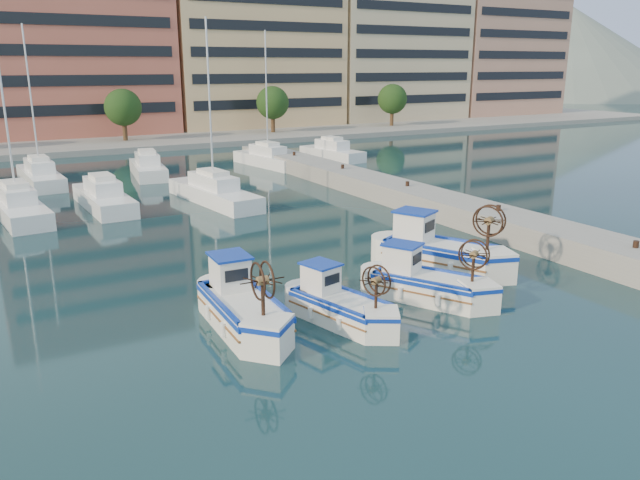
{
  "coord_description": "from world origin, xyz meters",
  "views": [
    {
      "loc": [
        -11.08,
        -17.59,
        8.68
      ],
      "look_at": [
        1.36,
        4.65,
        1.5
      ],
      "focal_mm": 35.0,
      "sensor_mm": 36.0,
      "label": 1
    }
  ],
  "objects": [
    {
      "name": "hill_east",
      "position": [
        140.0,
        110.0,
        0.0
      ],
      "size": [
        160.0,
        160.0,
        50.0
      ],
      "primitive_type": "cone",
      "color": "slate",
      "rests_on": "ground"
    },
    {
      "name": "fishing_boat_c",
      "position": [
        3.34,
        -0.01,
        0.73
      ],
      "size": [
        3.47,
        4.38,
        2.65
      ],
      "rotation": [
        0.0,
        0.0,
        0.51
      ],
      "color": "white",
      "rests_on": "ground"
    },
    {
      "name": "ground",
      "position": [
        0.0,
        0.0,
        0.0
      ],
      "size": [
        300.0,
        300.0,
        0.0
      ],
      "primitive_type": "plane",
      "color": "#1A3E44",
      "rests_on": "ground"
    },
    {
      "name": "fishing_boat_a",
      "position": [
        -3.75,
        0.97,
        0.81
      ],
      "size": [
        2.09,
        4.73,
        2.92
      ],
      "rotation": [
        0.0,
        0.0,
        -0.04
      ],
      "color": "white",
      "rests_on": "ground"
    },
    {
      "name": "yacht_marina",
      "position": [
        -3.81,
        27.65,
        0.53
      ],
      "size": [
        42.21,
        24.03,
        11.5
      ],
      "color": "white",
      "rests_on": "ground"
    },
    {
      "name": "waterfront",
      "position": [
        9.23,
        65.04,
        11.1
      ],
      "size": [
        180.0,
        40.0,
        25.6
      ],
      "color": "gray",
      "rests_on": "ground"
    },
    {
      "name": "fishing_boat_b",
      "position": [
        -0.62,
        -0.25,
        0.68
      ],
      "size": [
        2.5,
        4.07,
        2.46
      ],
      "rotation": [
        0.0,
        0.0,
        0.25
      ],
      "color": "white",
      "rests_on": "ground"
    },
    {
      "name": "fishing_boat_d",
      "position": [
        6.11,
        2.59,
        0.88
      ],
      "size": [
        4.0,
        5.27,
        3.18
      ],
      "rotation": [
        0.0,
        0.0,
        0.45
      ],
      "color": "white",
      "rests_on": "ground"
    },
    {
      "name": "quay",
      "position": [
        13.0,
        8.0,
        0.6
      ],
      "size": [
        3.0,
        60.0,
        1.2
      ],
      "primitive_type": "cube",
      "color": "gray",
      "rests_on": "ground"
    }
  ]
}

